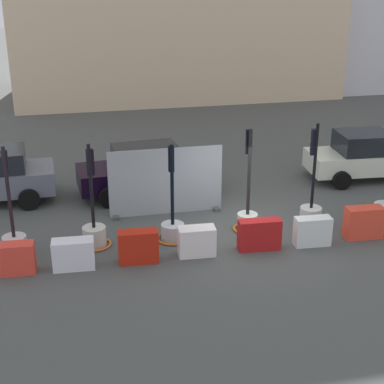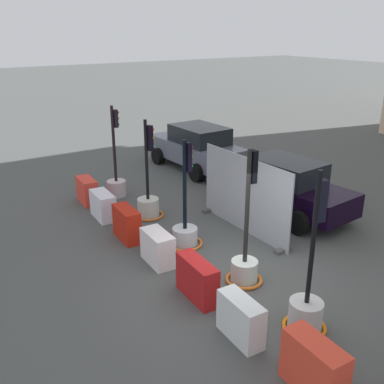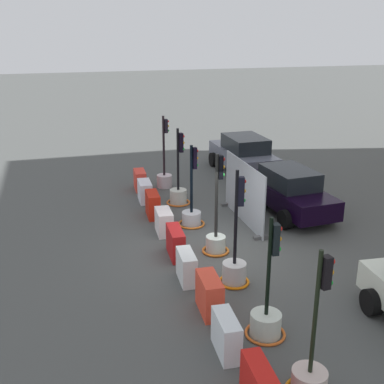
# 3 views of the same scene
# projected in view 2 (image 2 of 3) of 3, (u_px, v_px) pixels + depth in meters

# --- Properties ---
(ground_plane) EXTENTS (120.00, 120.00, 0.00)m
(ground_plane) POSITION_uv_depth(u_px,v_px,m) (235.00, 280.00, 9.80)
(ground_plane) COLOR #484B49
(traffic_light_0) EXTENTS (0.62, 0.62, 2.97)m
(traffic_light_0) POSITION_uv_depth(u_px,v_px,m) (116.00, 181.00, 14.55)
(traffic_light_0) COLOR beige
(traffic_light_0) RESTS_ON ground_plane
(traffic_light_1) EXTENTS (0.90, 0.90, 2.87)m
(traffic_light_1) POSITION_uv_depth(u_px,v_px,m) (148.00, 201.00, 12.99)
(traffic_light_1) COLOR beige
(traffic_light_1) RESTS_ON ground_plane
(traffic_light_2) EXTENTS (0.91, 0.91, 2.75)m
(traffic_light_2) POSITION_uv_depth(u_px,v_px,m) (185.00, 230.00, 11.29)
(traffic_light_2) COLOR silver
(traffic_light_2) RESTS_ON ground_plane
(traffic_light_3) EXTENTS (0.82, 0.82, 3.00)m
(traffic_light_3) POSITION_uv_depth(u_px,v_px,m) (245.00, 261.00, 9.60)
(traffic_light_3) COLOR silver
(traffic_light_3) RESTS_ON ground_plane
(traffic_light_4) EXTENTS (0.81, 0.81, 3.08)m
(traffic_light_4) POSITION_uv_depth(u_px,v_px,m) (307.00, 305.00, 8.07)
(traffic_light_4) COLOR silver
(traffic_light_4) RESTS_ON ground_plane
(construction_barrier_0) EXTENTS (0.99, 0.48, 0.80)m
(construction_barrier_0) POSITION_uv_depth(u_px,v_px,m) (87.00, 191.00, 14.01)
(construction_barrier_0) COLOR red
(construction_barrier_0) RESTS_ON ground_plane
(construction_barrier_1) EXTENTS (1.06, 0.52, 0.78)m
(construction_barrier_1) POSITION_uv_depth(u_px,v_px,m) (103.00, 206.00, 12.87)
(construction_barrier_1) COLOR silver
(construction_barrier_1) RESTS_ON ground_plane
(construction_barrier_2) EXTENTS (1.04, 0.46, 0.87)m
(construction_barrier_2) POSITION_uv_depth(u_px,v_px,m) (127.00, 224.00, 11.57)
(construction_barrier_2) COLOR red
(construction_barrier_2) RESTS_ON ground_plane
(construction_barrier_3) EXTENTS (0.99, 0.52, 0.78)m
(construction_barrier_3) POSITION_uv_depth(u_px,v_px,m) (158.00, 248.00, 10.41)
(construction_barrier_3) COLOR silver
(construction_barrier_3) RESTS_ON ground_plane
(construction_barrier_4) EXTENTS (1.16, 0.44, 0.85)m
(construction_barrier_4) POSITION_uv_depth(u_px,v_px,m) (197.00, 279.00, 9.04)
(construction_barrier_4) COLOR #B21718
(construction_barrier_4) RESTS_ON ground_plane
(construction_barrier_5) EXTENTS (1.00, 0.44, 0.80)m
(construction_barrier_5) POSITION_uv_depth(u_px,v_px,m) (241.00, 319.00, 7.85)
(construction_barrier_5) COLOR silver
(construction_barrier_5) RESTS_ON ground_plane
(construction_barrier_6) EXTENTS (1.06, 0.50, 0.90)m
(construction_barrier_6) POSITION_uv_depth(u_px,v_px,m) (314.00, 367.00, 6.67)
(construction_barrier_6) COLOR #E3402A
(construction_barrier_6) RESTS_ON ground_plane
(car_black_sedan) EXTENTS (4.45, 2.25, 1.62)m
(car_black_sedan) POSITION_uv_depth(u_px,v_px,m) (284.00, 186.00, 13.22)
(car_black_sedan) COLOR black
(car_black_sedan) RESTS_ON ground_plane
(car_grey_saloon) EXTENTS (4.39, 2.22, 1.71)m
(car_grey_saloon) POSITION_uv_depth(u_px,v_px,m) (197.00, 147.00, 17.29)
(car_grey_saloon) COLOR slate
(car_grey_saloon) RESTS_ON ground_plane
(site_fence_panel) EXTENTS (3.46, 0.50, 2.08)m
(site_fence_panel) POSITION_uv_depth(u_px,v_px,m) (244.00, 196.00, 11.90)
(site_fence_panel) COLOR #99A1A9
(site_fence_panel) RESTS_ON ground_plane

